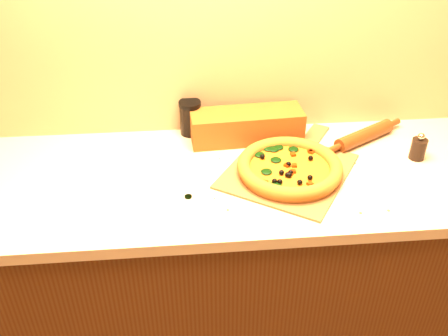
# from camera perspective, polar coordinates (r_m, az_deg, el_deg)

# --- Properties ---
(cabinet) EXTENTS (2.80, 0.65, 0.86)m
(cabinet) POSITION_cam_1_polar(r_m,az_deg,el_deg) (2.02, 1.19, -11.72)
(cabinet) COLOR #4C2510
(cabinet) RESTS_ON ground
(countertop) EXTENTS (2.84, 0.68, 0.04)m
(countertop) POSITION_cam_1_polar(r_m,az_deg,el_deg) (1.72, 1.37, -1.21)
(countertop) COLOR beige
(countertop) RESTS_ON cabinet
(pizza_peel) EXTENTS (0.55, 0.60, 0.01)m
(pizza_peel) POSITION_cam_1_polar(r_m,az_deg,el_deg) (1.74, 7.51, -0.06)
(pizza_peel) COLOR brown
(pizza_peel) RESTS_ON countertop
(pizza) EXTENTS (0.36, 0.36, 0.05)m
(pizza) POSITION_cam_1_polar(r_m,az_deg,el_deg) (1.70, 7.50, 0.05)
(pizza) COLOR #AD662B
(pizza) RESTS_ON pizza_peel
(bottle_cap) EXTENTS (0.03, 0.03, 0.01)m
(bottle_cap) POSITION_cam_1_polar(r_m,az_deg,el_deg) (1.61, -4.11, -3.28)
(bottle_cap) COLOR black
(bottle_cap) RESTS_ON countertop
(pepper_grinder) EXTENTS (0.05, 0.05, 0.10)m
(pepper_grinder) POSITION_cam_1_polar(r_m,az_deg,el_deg) (1.90, 21.33, 2.12)
(pepper_grinder) COLOR black
(pepper_grinder) RESTS_ON countertop
(rolling_pin) EXTENTS (0.35, 0.22, 0.05)m
(rolling_pin) POSITION_cam_1_polar(r_m,az_deg,el_deg) (1.95, 15.75, 3.59)
(rolling_pin) COLOR #51210E
(rolling_pin) RESTS_ON countertop
(bread_bag) EXTENTS (0.43, 0.16, 0.12)m
(bread_bag) POSITION_cam_1_polar(r_m,az_deg,el_deg) (1.88, 2.61, 4.87)
(bread_bag) COLOR brown
(bread_bag) RESTS_ON countertop
(dark_jar) EXTENTS (0.08, 0.08, 0.14)m
(dark_jar) POSITION_cam_1_polar(r_m,az_deg,el_deg) (1.92, -3.88, 5.77)
(dark_jar) COLOR black
(dark_jar) RESTS_ON countertop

